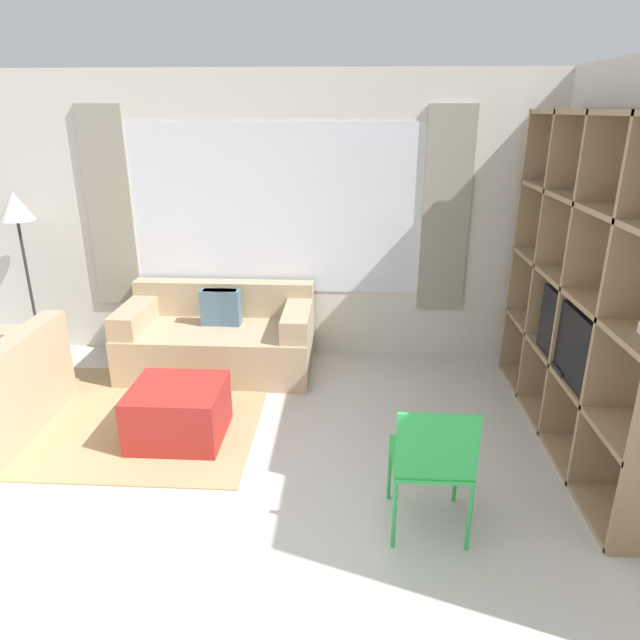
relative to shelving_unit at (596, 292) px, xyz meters
name	(u,v)px	position (x,y,z in m)	size (l,w,h in m)	color
ground_plane	(210,572)	(-2.43, -1.49, -1.16)	(16.00, 16.00, 0.00)	beige
wall_back	(276,219)	(-2.43, 1.57, 0.19)	(6.41, 0.11, 2.70)	silver
wall_right	(631,265)	(0.21, 0.02, 0.19)	(0.07, 4.23, 2.70)	silver
area_rug	(122,417)	(-3.54, 0.09, -1.16)	(2.24, 1.77, 0.01)	tan
shelving_unit	(596,292)	(0.00, 0.00, 0.00)	(0.42, 2.53, 2.35)	silver
couch_main	(219,338)	(-2.94, 1.08, -0.86)	(1.76, 0.90, 0.78)	tan
ottoman	(178,412)	(-2.98, -0.17, -0.95)	(0.68, 0.63, 0.43)	#A82823
floor_lamp	(17,218)	(-4.82, 1.26, 0.24)	(0.32, 0.32, 1.64)	black
folding_chair	(432,458)	(-1.23, -1.11, -0.65)	(0.44, 0.46, 0.86)	green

